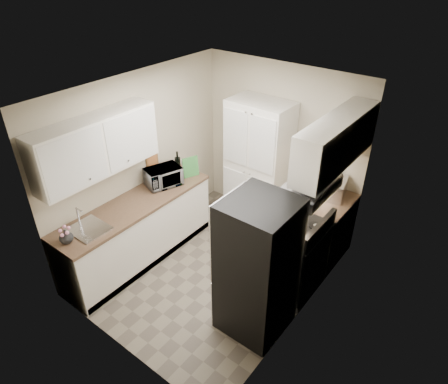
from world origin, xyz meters
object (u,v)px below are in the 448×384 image
Objects in this scene: refrigerator at (257,268)px; microwave at (163,177)px; pantry_cabinet at (258,166)px; electric_range at (293,256)px; wine_bottle at (178,164)px; toaster_oven at (332,187)px.

microwave is (-1.96, 0.55, 0.20)m from refrigerator.
pantry_cabinet reaches higher than electric_range.
refrigerator is 3.54× the size of microwave.
wine_bottle is at bearing -137.60° from pantry_cabinet.
electric_range is at bearing -38.22° from pantry_cabinet.
electric_range is at bearing -3.30° from wine_bottle.
refrigerator reaches higher than microwave.
electric_range is 0.88m from refrigerator.
electric_range is at bearing -64.00° from microwave.
wine_bottle reaches higher than electric_range.
electric_range is 2.35× the size of microwave.
refrigerator is at bearing -24.42° from wine_bottle.
refrigerator is 2.05m from microwave.
microwave is 0.37m from wine_bottle.
refrigerator reaches higher than toaster_oven.
refrigerator reaches higher than electric_range.
pantry_cabinet is at bearing 123.46° from refrigerator.
pantry_cabinet reaches higher than toaster_oven.
pantry_cabinet is 2.07m from refrigerator.
refrigerator is at bearing -56.54° from pantry_cabinet.
microwave is at bearing 164.22° from refrigerator.
toaster_oven is (2.06, 0.83, -0.04)m from wine_bottle.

